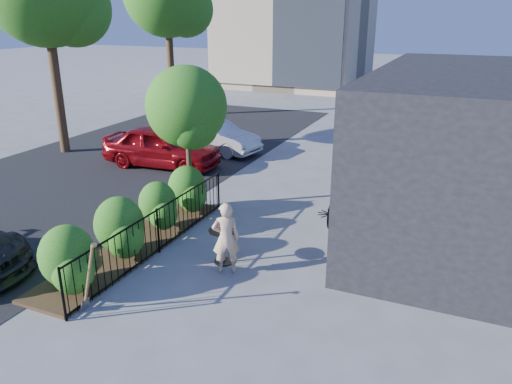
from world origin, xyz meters
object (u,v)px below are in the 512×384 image
at_px(patio_tree, 188,112).
at_px(car_red, 162,147).
at_px(cafe_table, 223,240).
at_px(shovel, 88,281).
at_px(woman, 226,238).
at_px(car_silver, 214,136).

distance_m(patio_tree, car_red, 4.83).
bearing_deg(cafe_table, shovel, -116.22).
bearing_deg(shovel, car_red, 115.46).
relative_size(patio_tree, woman, 2.47).
relative_size(shovel, car_silver, 0.39).
bearing_deg(car_silver, woman, -140.62).
bearing_deg(shovel, cafe_table, 63.78).
height_order(shovel, car_red, shovel).
height_order(woman, shovel, woman).
distance_m(cafe_table, car_silver, 9.45).
bearing_deg(car_red, patio_tree, -139.36).
height_order(patio_tree, car_red, patio_tree).
bearing_deg(woman, car_red, -76.52).
height_order(cafe_table, shovel, shovel).
xyz_separation_m(cafe_table, woman, (0.25, -0.35, 0.25)).
xyz_separation_m(patio_tree, cafe_table, (2.33, -2.60, -2.21)).
bearing_deg(cafe_table, patio_tree, 131.91).
bearing_deg(car_red, woman, -140.87).
bearing_deg(car_silver, cafe_table, -140.90).
height_order(cafe_table, car_silver, car_silver).
height_order(cafe_table, car_red, car_red).
height_order(patio_tree, cafe_table, patio_tree).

